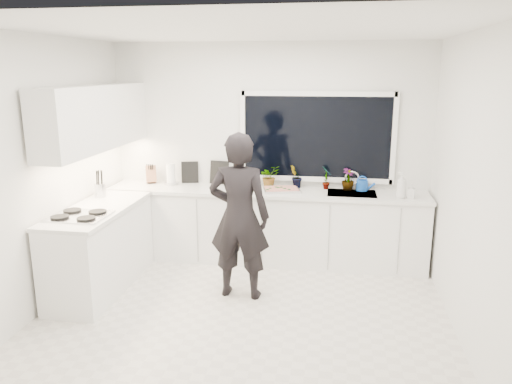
# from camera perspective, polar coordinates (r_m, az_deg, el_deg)

# --- Properties ---
(floor) EXTENTS (4.00, 3.50, 0.02)m
(floor) POSITION_cam_1_polar(r_m,az_deg,el_deg) (5.14, -1.36, -13.73)
(floor) COLOR beige
(floor) RESTS_ON ground
(wall_back) EXTENTS (4.00, 0.02, 2.70)m
(wall_back) POSITION_cam_1_polar(r_m,az_deg,el_deg) (6.37, 1.50, 4.66)
(wall_back) COLOR white
(wall_back) RESTS_ON ground
(wall_left) EXTENTS (0.02, 3.50, 2.70)m
(wall_left) POSITION_cam_1_polar(r_m,az_deg,el_deg) (5.41, -22.90, 1.91)
(wall_left) COLOR white
(wall_left) RESTS_ON ground
(wall_right) EXTENTS (0.02, 3.50, 2.70)m
(wall_right) POSITION_cam_1_polar(r_m,az_deg,el_deg) (4.73, 23.23, 0.29)
(wall_right) COLOR white
(wall_right) RESTS_ON ground
(ceiling) EXTENTS (4.00, 3.50, 0.02)m
(ceiling) POSITION_cam_1_polar(r_m,az_deg,el_deg) (4.56, -1.57, 18.15)
(ceiling) COLOR white
(ceiling) RESTS_ON wall_back
(window) EXTENTS (1.80, 0.02, 1.00)m
(window) POSITION_cam_1_polar(r_m,az_deg,el_deg) (6.25, 6.96, 6.25)
(window) COLOR black
(window) RESTS_ON wall_back
(base_cabinets_back) EXTENTS (3.92, 0.58, 0.88)m
(base_cabinets_back) POSITION_cam_1_polar(r_m,az_deg,el_deg) (6.28, 1.06, -4.00)
(base_cabinets_back) COLOR white
(base_cabinets_back) RESTS_ON floor
(base_cabinets_left) EXTENTS (0.58, 1.60, 0.88)m
(base_cabinets_left) POSITION_cam_1_polar(r_m,az_deg,el_deg) (5.77, -17.34, -6.31)
(base_cabinets_left) COLOR white
(base_cabinets_left) RESTS_ON floor
(countertop_back) EXTENTS (3.94, 0.62, 0.04)m
(countertop_back) POSITION_cam_1_polar(r_m,az_deg,el_deg) (6.15, 1.07, 0.05)
(countertop_back) COLOR silver
(countertop_back) RESTS_ON base_cabinets_back
(countertop_left) EXTENTS (0.62, 1.60, 0.04)m
(countertop_left) POSITION_cam_1_polar(r_m,az_deg,el_deg) (5.64, -17.67, -1.91)
(countertop_left) COLOR silver
(countertop_left) RESTS_ON base_cabinets_left
(upper_cabinets) EXTENTS (0.34, 2.10, 0.70)m
(upper_cabinets) POSITION_cam_1_polar(r_m,az_deg,el_deg) (5.83, -17.87, 8.11)
(upper_cabinets) COLOR white
(upper_cabinets) RESTS_ON wall_left
(sink) EXTENTS (0.58, 0.42, 0.14)m
(sink) POSITION_cam_1_polar(r_m,az_deg,el_deg) (6.11, 10.87, -0.58)
(sink) COLOR silver
(sink) RESTS_ON countertop_back
(faucet) EXTENTS (0.03, 0.03, 0.22)m
(faucet) POSITION_cam_1_polar(r_m,az_deg,el_deg) (6.27, 10.90, 1.28)
(faucet) COLOR silver
(faucet) RESTS_ON countertop_back
(stovetop) EXTENTS (0.56, 0.48, 0.03)m
(stovetop) POSITION_cam_1_polar(r_m,az_deg,el_deg) (5.34, -19.56, -2.53)
(stovetop) COLOR black
(stovetop) RESTS_ON countertop_left
(person) EXTENTS (0.66, 0.45, 1.76)m
(person) POSITION_cam_1_polar(r_m,az_deg,el_deg) (5.18, -1.94, -2.81)
(person) COLOR black
(person) RESTS_ON floor
(pizza_tray) EXTENTS (0.50, 0.42, 0.03)m
(pizza_tray) POSITION_cam_1_polar(r_m,az_deg,el_deg) (6.10, 2.92, 0.25)
(pizza_tray) COLOR silver
(pizza_tray) RESTS_ON countertop_back
(pizza) EXTENTS (0.45, 0.37, 0.01)m
(pizza) POSITION_cam_1_polar(r_m,az_deg,el_deg) (6.09, 2.92, 0.41)
(pizza) COLOR red
(pizza) RESTS_ON pizza_tray
(watering_can) EXTENTS (0.16, 0.16, 0.13)m
(watering_can) POSITION_cam_1_polar(r_m,az_deg,el_deg) (6.24, 12.03, 0.76)
(watering_can) COLOR #1246A9
(watering_can) RESTS_ON countertop_back
(paper_towel_roll) EXTENTS (0.11, 0.11, 0.26)m
(paper_towel_roll) POSITION_cam_1_polar(r_m,az_deg,el_deg) (6.51, -9.70, 1.98)
(paper_towel_roll) COLOR white
(paper_towel_roll) RESTS_ON countertop_back
(knife_block) EXTENTS (0.16, 0.14, 0.22)m
(knife_block) POSITION_cam_1_polar(r_m,az_deg,el_deg) (6.65, -11.91, 1.95)
(knife_block) COLOR olive
(knife_block) RESTS_ON countertop_back
(utensil_crock) EXTENTS (0.16, 0.16, 0.16)m
(utensil_crock) POSITION_cam_1_polar(r_m,az_deg,el_deg) (6.08, -17.37, 0.22)
(utensil_crock) COLOR silver
(utensil_crock) RESTS_ON countertop_left
(picture_frame_large) EXTENTS (0.22, 0.08, 0.28)m
(picture_frame_large) POSITION_cam_1_polar(r_m,az_deg,el_deg) (6.57, -7.56, 2.27)
(picture_frame_large) COLOR black
(picture_frame_large) RESTS_ON countertop_back
(picture_frame_small) EXTENTS (0.25, 0.06, 0.30)m
(picture_frame_small) POSITION_cam_1_polar(r_m,az_deg,el_deg) (6.47, -4.21, 2.25)
(picture_frame_small) COLOR black
(picture_frame_small) RESTS_ON countertop_back
(herb_plants) EXTENTS (1.25, 0.32, 0.29)m
(herb_plants) POSITION_cam_1_polar(r_m,az_deg,el_deg) (6.24, 4.75, 1.70)
(herb_plants) COLOR #26662D
(herb_plants) RESTS_ON countertop_back
(soap_bottles) EXTENTS (0.24, 0.16, 0.30)m
(soap_bottles) POSITION_cam_1_polar(r_m,az_deg,el_deg) (5.97, 16.54, 0.60)
(soap_bottles) COLOR #D8BF66
(soap_bottles) RESTS_ON countertop_back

